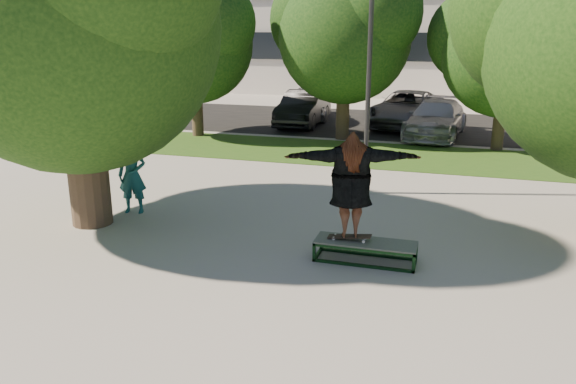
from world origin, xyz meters
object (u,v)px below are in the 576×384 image
(car_dark, at_px, (303,108))
(grind_box, at_px, (365,251))
(tree_left, at_px, (70,7))
(lamppost, at_px, (369,66))
(car_silver_b, at_px, (436,119))
(car_silver_a, at_px, (309,102))
(bystander, at_px, (132,175))
(car_grey, at_px, (407,109))

(car_dark, bearing_deg, grind_box, -71.85)
(tree_left, distance_m, car_dark, 14.01)
(lamppost, bearing_deg, car_silver_b, 80.95)
(grind_box, distance_m, car_silver_a, 16.70)
(lamppost, xyz_separation_m, car_dark, (-4.23, 9.57, -2.42))
(tree_left, xyz_separation_m, car_silver_b, (6.65, 12.41, -3.73))
(lamppost, bearing_deg, car_silver_a, 111.37)
(grind_box, xyz_separation_m, car_silver_a, (-5.23, 15.85, 0.55))
(tree_left, xyz_separation_m, car_dark, (1.06, 13.47, -3.69))
(tree_left, distance_m, bystander, 3.69)
(grind_box, bearing_deg, car_silver_b, 87.20)
(lamppost, height_order, car_grey, lamppost)
(car_silver_a, bearing_deg, bystander, -102.05)
(lamppost, height_order, car_silver_b, lamppost)
(tree_left, relative_size, grind_box, 3.95)
(bystander, relative_size, car_dark, 0.39)
(grind_box, height_order, car_silver_a, car_silver_a)
(lamppost, xyz_separation_m, car_grey, (0.06, 10.57, -2.41))
(lamppost, height_order, car_silver_a, lamppost)
(bystander, bearing_deg, car_silver_a, 75.58)
(tree_left, relative_size, car_grey, 1.33)
(grind_box, bearing_deg, car_grey, 92.56)
(car_silver_a, bearing_deg, lamppost, -79.70)
(car_grey, bearing_deg, grind_box, -78.96)
(car_dark, distance_m, car_grey, 4.40)
(lamppost, distance_m, car_grey, 10.84)
(tree_left, height_order, car_silver_a, tree_left)
(bystander, bearing_deg, lamppost, 19.42)
(tree_left, relative_size, car_silver_a, 1.63)
(car_grey, bearing_deg, lamppost, -81.84)
(car_silver_a, distance_m, car_grey, 4.65)
(tree_left, height_order, bystander, tree_left)
(lamppost, relative_size, grind_box, 3.39)
(car_silver_a, xyz_separation_m, car_silver_b, (5.85, -3.00, -0.05))
(lamppost, relative_size, car_grey, 1.15)
(lamppost, relative_size, car_dark, 1.37)
(car_silver_a, bearing_deg, tree_left, -104.01)
(grind_box, bearing_deg, tree_left, 175.74)
(tree_left, bearing_deg, car_grey, 69.71)
(grind_box, bearing_deg, lamppost, 99.46)
(car_silver_b, bearing_deg, grind_box, -86.38)
(tree_left, height_order, car_silver_b, tree_left)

